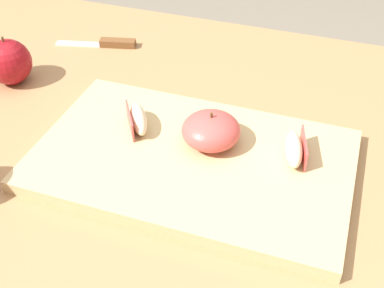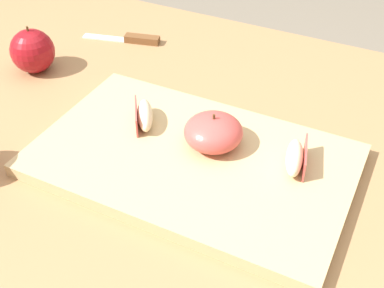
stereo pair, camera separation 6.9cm
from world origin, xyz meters
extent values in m
cube|color=#9E754C|center=(0.00, 0.00, 0.75)|extent=(1.35, 0.84, 0.03)
cube|color=#9E754C|center=(-0.62, 0.36, 0.37)|extent=(0.06, 0.06, 0.74)
cube|color=tan|center=(0.01, -0.04, 0.78)|extent=(0.44, 0.27, 0.02)
ellipsoid|color=#D14C47|center=(0.03, -0.01, 0.81)|extent=(0.08, 0.08, 0.05)
cylinder|color=#4C3319|center=(0.03, -0.01, 0.83)|extent=(0.00, 0.00, 0.01)
ellipsoid|color=beige|center=(0.15, 0.00, 0.80)|extent=(0.04, 0.08, 0.03)
cube|color=#D14C47|center=(0.16, 0.01, 0.80)|extent=(0.02, 0.07, 0.03)
ellipsoid|color=beige|center=(-0.08, -0.01, 0.80)|extent=(0.06, 0.07, 0.03)
cube|color=#D14C47|center=(-0.09, -0.01, 0.80)|extent=(0.04, 0.06, 0.03)
cube|color=silver|center=(-0.32, 0.23, 0.77)|extent=(0.09, 0.04, 0.00)
cube|color=brown|center=(-0.24, 0.25, 0.77)|extent=(0.07, 0.04, 0.01)
sphere|color=maroon|center=(-0.36, 0.07, 0.81)|extent=(0.08, 0.08, 0.08)
cylinder|color=#4C3319|center=(-0.36, 0.07, 0.85)|extent=(0.00, 0.00, 0.01)
camera|label=1|loc=(0.19, -0.54, 1.24)|focal=46.55mm
camera|label=2|loc=(0.25, -0.52, 1.24)|focal=46.55mm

